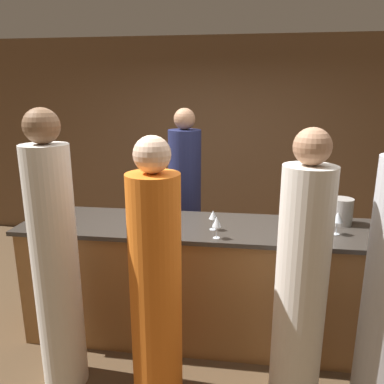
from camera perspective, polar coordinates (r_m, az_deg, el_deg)
name	(u,v)px	position (r m, az deg, el deg)	size (l,w,h in m)	color
ground_plane	(204,334)	(3.53, 1.77, -20.82)	(14.00, 14.00, 0.00)	#4C3823
back_wall	(222,142)	(5.30, 4.60, 7.63)	(8.00, 0.06, 2.80)	brown
bar_counter	(204,282)	(3.26, 1.84, -13.50)	(3.02, 0.71, 1.02)	brown
bartender	(185,207)	(3.92, -1.08, -2.38)	(0.33, 0.33, 1.92)	#1E234C
guest_1	(56,263)	(2.75, -20.08, -10.19)	(0.31, 0.31, 1.98)	silver
guest_2	(156,285)	(2.51, -5.56, -13.91)	(0.34, 0.34, 1.82)	orange
guest_3	(301,288)	(2.50, 16.23, -13.89)	(0.32, 0.32, 1.88)	silver
ice_bucket	(342,211)	(3.29, 21.82, -2.73)	(0.18, 0.18, 0.22)	#9E9993
wine_glass_0	(338,217)	(3.02, 21.33, -3.63)	(0.08, 0.08, 0.18)	silver
wine_glass_1	(311,225)	(2.80, 17.71, -4.75)	(0.07, 0.07, 0.18)	silver
wine_glass_2	(294,220)	(2.90, 15.21, -4.09)	(0.07, 0.07, 0.17)	silver
wine_glass_3	(213,215)	(2.92, 3.22, -3.59)	(0.07, 0.07, 0.16)	silver
wine_glass_4	(379,231)	(2.89, 26.60, -5.36)	(0.08, 0.08, 0.16)	silver
wine_glass_5	(157,210)	(3.07, -5.39, -2.70)	(0.06, 0.06, 0.16)	silver
wine_glass_6	(217,222)	(2.75, 3.78, -4.64)	(0.07, 0.07, 0.17)	silver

